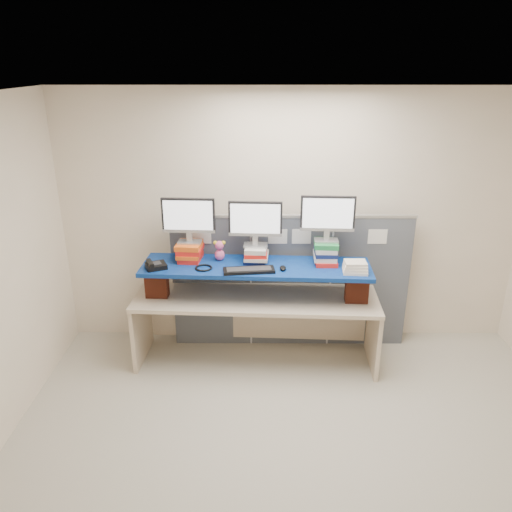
{
  "coord_description": "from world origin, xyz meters",
  "views": [
    {
      "loc": [
        -0.36,
        -3.2,
        3.02
      ],
      "look_at": [
        -0.38,
        1.42,
        1.21
      ],
      "focal_mm": 35.0,
      "sensor_mm": 36.0,
      "label": 1
    }
  ],
  "objects_px": {
    "keyboard": "(249,270)",
    "monitor_right": "(328,216)",
    "desk": "(256,310)",
    "blue_board": "(256,267)",
    "desk_phone": "(155,265)",
    "monitor_center": "(255,221)",
    "monitor_left": "(188,218)"
  },
  "relations": [
    {
      "from": "desk",
      "to": "monitor_center",
      "type": "height_order",
      "value": "monitor_center"
    },
    {
      "from": "desk_phone",
      "to": "blue_board",
      "type": "bearing_deg",
      "value": -19.15
    },
    {
      "from": "blue_board",
      "to": "monitor_center",
      "type": "xyz_separation_m",
      "value": [
        -0.01,
        0.12,
        0.45
      ]
    },
    {
      "from": "keyboard",
      "to": "monitor_right",
      "type": "bearing_deg",
      "value": 11.01
    },
    {
      "from": "monitor_left",
      "to": "monitor_right",
      "type": "distance_m",
      "value": 1.38
    },
    {
      "from": "blue_board",
      "to": "monitor_right",
      "type": "bearing_deg",
      "value": 9.63
    },
    {
      "from": "monitor_center",
      "to": "desk_phone",
      "type": "distance_m",
      "value": 1.08
    },
    {
      "from": "monitor_right",
      "to": "desk",
      "type": "bearing_deg",
      "value": -170.37
    },
    {
      "from": "monitor_right",
      "to": "desk_phone",
      "type": "distance_m",
      "value": 1.77
    },
    {
      "from": "desk",
      "to": "keyboard",
      "type": "relative_size",
      "value": 4.93
    },
    {
      "from": "monitor_left",
      "to": "desk",
      "type": "bearing_deg",
      "value": -9.83
    },
    {
      "from": "blue_board",
      "to": "desk_phone",
      "type": "xyz_separation_m",
      "value": [
        -0.99,
        -0.08,
        0.05
      ]
    },
    {
      "from": "blue_board",
      "to": "keyboard",
      "type": "distance_m",
      "value": 0.18
    },
    {
      "from": "monitor_left",
      "to": "desk_phone",
      "type": "xyz_separation_m",
      "value": [
        -0.32,
        -0.24,
        -0.42
      ]
    },
    {
      "from": "desk",
      "to": "desk_phone",
      "type": "bearing_deg",
      "value": -172.3
    },
    {
      "from": "desk_phone",
      "to": "monitor_right",
      "type": "bearing_deg",
      "value": -18.35
    },
    {
      "from": "blue_board",
      "to": "desk",
      "type": "bearing_deg",
      "value": 0.0
    },
    {
      "from": "keyboard",
      "to": "desk_phone",
      "type": "bearing_deg",
      "value": 168.64
    },
    {
      "from": "blue_board",
      "to": "monitor_center",
      "type": "height_order",
      "value": "monitor_center"
    },
    {
      "from": "desk_phone",
      "to": "monitor_center",
      "type": "bearing_deg",
      "value": -12.35
    },
    {
      "from": "blue_board",
      "to": "monitor_left",
      "type": "bearing_deg",
      "value": 170.17
    },
    {
      "from": "blue_board",
      "to": "keyboard",
      "type": "height_order",
      "value": "keyboard"
    },
    {
      "from": "blue_board",
      "to": "monitor_left",
      "type": "xyz_separation_m",
      "value": [
        -0.68,
        0.15,
        0.47
      ]
    },
    {
      "from": "desk",
      "to": "desk_phone",
      "type": "distance_m",
      "value": 1.13
    },
    {
      "from": "desk",
      "to": "blue_board",
      "type": "relative_size",
      "value": 1.11
    },
    {
      "from": "desk",
      "to": "blue_board",
      "type": "distance_m",
      "value": 0.48
    },
    {
      "from": "monitor_center",
      "to": "keyboard",
      "type": "height_order",
      "value": "monitor_center"
    },
    {
      "from": "monitor_right",
      "to": "monitor_left",
      "type": "bearing_deg",
      "value": -180.0
    },
    {
      "from": "desk",
      "to": "blue_board",
      "type": "bearing_deg",
      "value": 0.0
    },
    {
      "from": "monitor_left",
      "to": "monitor_center",
      "type": "xyz_separation_m",
      "value": [
        0.67,
        -0.04,
        -0.02
      ]
    },
    {
      "from": "blue_board",
      "to": "monitor_center",
      "type": "bearing_deg",
      "value": 96.49
    },
    {
      "from": "desk",
      "to": "monitor_left",
      "type": "relative_size",
      "value": 4.72
    }
  ]
}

